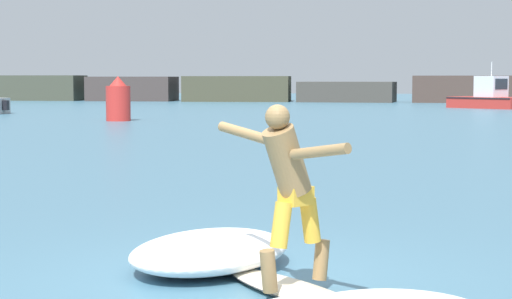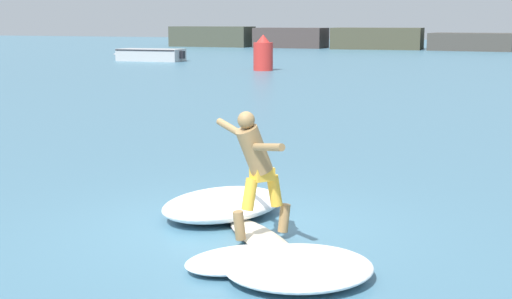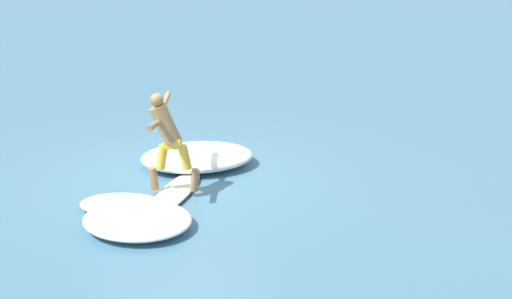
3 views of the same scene
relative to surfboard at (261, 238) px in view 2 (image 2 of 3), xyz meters
The scene contains 8 objects.
ground_plane 0.69m from the surfboard, 146.71° to the left, with size 200.00×200.00×0.00m, color teal.
surfboard is the anchor object (origin of this frame).
surfer 0.98m from the surfboard, 105.06° to the right, with size 1.28×1.03×1.59m.
fishing_boat_near_jetty 41.89m from the surfboard, 122.94° to the left, with size 5.54×2.18×0.85m.
channel_marker_buoy 31.56m from the surfboard, 112.00° to the left, with size 1.10×1.10×2.00m.
wave_foam_at_tail 0.98m from the surfboard, 80.83° to the right, with size 1.52×1.59×0.18m.
wave_foam_at_nose 1.33m from the surfboard, 136.56° to the left, with size 1.98×2.31×0.35m.
wave_foam_beside 1.37m from the surfboard, 50.38° to the right, with size 2.16×2.11×0.26m.
Camera 2 is at (3.85, -8.39, 2.75)m, focal length 50.00 mm.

